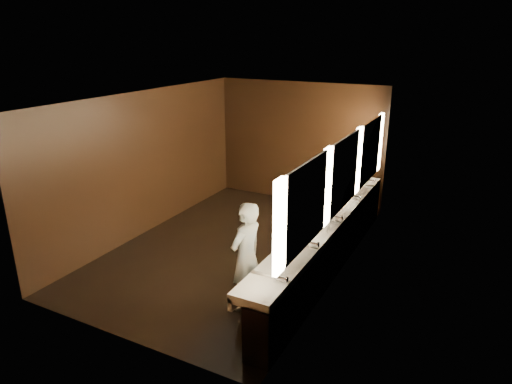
# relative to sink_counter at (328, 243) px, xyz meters

# --- Properties ---
(floor) EXTENTS (6.00, 6.00, 0.00)m
(floor) POSITION_rel_sink_counter_xyz_m (-1.79, 0.00, -0.50)
(floor) COLOR black
(floor) RESTS_ON ground
(ceiling) EXTENTS (4.00, 6.00, 0.02)m
(ceiling) POSITION_rel_sink_counter_xyz_m (-1.79, 0.00, 2.30)
(ceiling) COLOR #2D2D2B
(ceiling) RESTS_ON wall_back
(wall_back) EXTENTS (4.00, 0.02, 2.80)m
(wall_back) POSITION_rel_sink_counter_xyz_m (-1.79, 3.00, 0.90)
(wall_back) COLOR black
(wall_back) RESTS_ON floor
(wall_front) EXTENTS (4.00, 0.02, 2.80)m
(wall_front) POSITION_rel_sink_counter_xyz_m (-1.79, -3.00, 0.90)
(wall_front) COLOR black
(wall_front) RESTS_ON floor
(wall_left) EXTENTS (0.02, 6.00, 2.80)m
(wall_left) POSITION_rel_sink_counter_xyz_m (-3.79, 0.00, 0.90)
(wall_left) COLOR black
(wall_left) RESTS_ON floor
(wall_right) EXTENTS (0.02, 6.00, 2.80)m
(wall_right) POSITION_rel_sink_counter_xyz_m (0.21, 0.00, 0.90)
(wall_right) COLOR black
(wall_right) RESTS_ON floor
(sink_counter) EXTENTS (0.55, 5.40, 1.01)m
(sink_counter) POSITION_rel_sink_counter_xyz_m (0.00, 0.00, 0.00)
(sink_counter) COLOR black
(sink_counter) RESTS_ON floor
(mirror_band) EXTENTS (0.06, 5.03, 1.15)m
(mirror_band) POSITION_rel_sink_counter_xyz_m (0.19, -0.00, 1.25)
(mirror_band) COLOR #FFE3B2
(mirror_band) RESTS_ON wall_right
(person) EXTENTS (0.50, 0.66, 1.63)m
(person) POSITION_rel_sink_counter_xyz_m (-0.69, -1.60, 0.32)
(person) COLOR #87ACCA
(person) RESTS_ON floor
(trash_bin) EXTENTS (0.45, 0.45, 0.55)m
(trash_bin) POSITION_rel_sink_counter_xyz_m (-0.22, -0.95, -0.22)
(trash_bin) COLOR black
(trash_bin) RESTS_ON floor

